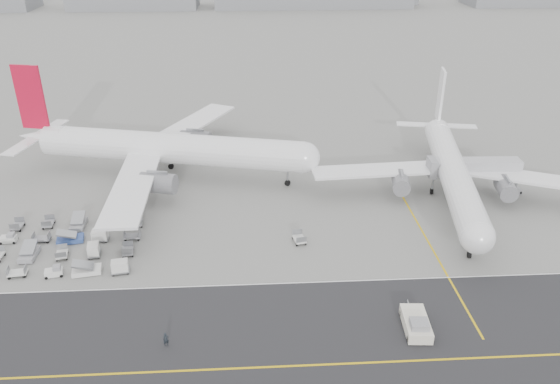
{
  "coord_description": "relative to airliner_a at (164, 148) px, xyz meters",
  "views": [
    {
      "loc": [
        2.28,
        -64.45,
        45.92
      ],
      "look_at": [
        6.79,
        12.0,
        7.18
      ],
      "focal_mm": 35.0,
      "sensor_mm": 36.0,
      "label": 1
    }
  ],
  "objects": [
    {
      "name": "ground",
      "position": [
        14.36,
        -34.39,
        -6.05
      ],
      "size": [
        700.0,
        700.0,
        0.0
      ],
      "primitive_type": "plane",
      "color": "gray",
      "rests_on": "ground"
    },
    {
      "name": "taxiway",
      "position": [
        19.38,
        -52.37,
        -6.04
      ],
      "size": [
        220.0,
        59.0,
        0.03
      ],
      "color": "#2B2B2E",
      "rests_on": "ground"
    },
    {
      "name": "horizon_buildings",
      "position": [
        44.36,
        225.61,
        -6.05
      ],
      "size": [
        520.0,
        28.0,
        28.0
      ],
      "primitive_type": null,
      "color": "gray",
      "rests_on": "ground"
    },
    {
      "name": "airliner_a",
      "position": [
        0.0,
        0.0,
        0.0
      ],
      "size": [
        60.0,
        58.68,
        21.03
      ],
      "rotation": [
        0.0,
        0.0,
        1.34
      ],
      "color": "white",
      "rests_on": "ground"
    },
    {
      "name": "airliner_b",
      "position": [
        52.85,
        -11.49,
        -0.91
      ],
      "size": [
        50.26,
        51.25,
        17.82
      ],
      "rotation": [
        0.0,
        0.0,
        -0.18
      ],
      "color": "white",
      "rests_on": "ground"
    },
    {
      "name": "pushback_tug",
      "position": [
        36.58,
        -47.15,
        -5.1
      ],
      "size": [
        3.39,
        8.21,
        2.33
      ],
      "rotation": [
        0.0,
        0.0,
        -0.07
      ],
      "color": "silver",
      "rests_on": "ground"
    },
    {
      "name": "jet_bridge",
      "position": [
        57.72,
        -10.17,
        -1.39
      ],
      "size": [
        17.76,
        3.84,
        6.69
      ],
      "rotation": [
        0.0,
        0.0,
        -0.03
      ],
      "color": "gray",
      "rests_on": "ground"
    },
    {
      "name": "gse_cluster",
      "position": [
        -12.04,
        -25.67,
        -6.05
      ],
      "size": [
        29.0,
        23.9,
        2.01
      ],
      "primitive_type": null,
      "rotation": [
        0.0,
        0.0,
        0.09
      ],
      "color": "gray",
      "rests_on": "ground"
    },
    {
      "name": "stray_dolly",
      "position": [
        23.97,
        -25.85,
        -6.05
      ],
      "size": [
        2.19,
        3.0,
        1.67
      ],
      "primitive_type": null,
      "rotation": [
        0.0,
        0.0,
        0.2
      ],
      "color": "silver",
      "rests_on": "ground"
    },
    {
      "name": "ground_crew_a",
      "position": [
        6.01,
        -48.15,
        -5.11
      ],
      "size": [
        0.79,
        0.64,
        1.89
      ],
      "primitive_type": "imported",
      "rotation": [
        0.0,
        0.0,
        0.31
      ],
      "color": "black",
      "rests_on": "ground"
    }
  ]
}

